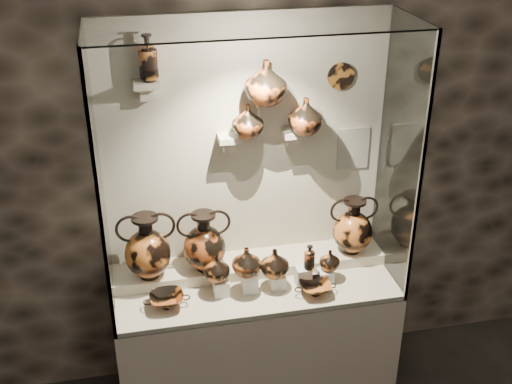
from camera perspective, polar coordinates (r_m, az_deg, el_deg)
wall_back at (r=3.82m, az=-1.00°, el=4.00°), size 5.00×0.02×3.20m
plinth at (r=4.19m, az=-0.01°, el=-13.04°), size 1.70×0.60×0.80m
front_tier at (r=3.93m, az=-0.01°, el=-8.41°), size 1.68×0.58×0.03m
rear_tier at (r=4.05m, az=-0.52°, el=-6.60°), size 1.70×0.25×0.10m
back_panel at (r=3.81m, az=-0.98°, el=3.97°), size 1.70×0.03×1.60m
glass_front at (r=3.27m, az=1.05°, el=-0.16°), size 1.70×0.01×1.60m
glass_left at (r=3.48m, az=-13.80°, el=0.72°), size 0.01×0.60×1.60m
glass_right at (r=3.78m, az=12.66°, el=3.07°), size 0.01×0.60×1.60m
glass_top at (r=3.27m, az=-0.01°, el=14.71°), size 1.70×0.60×0.01m
frame_post_left at (r=3.22m, az=-13.73°, el=-1.52°), size 0.02×0.02×1.60m
frame_post_right at (r=3.54m, az=14.40°, el=1.17°), size 0.02×0.02×1.60m
pedestal_a at (r=3.82m, az=-3.12°, el=-8.43°), size 0.09×0.09×0.10m
pedestal_b at (r=3.84m, az=-0.59°, el=-7.96°), size 0.09×0.09×0.13m
pedestal_c at (r=3.88m, az=1.89°, el=-7.90°), size 0.09×0.09×0.09m
pedestal_d at (r=3.90m, az=4.20°, el=-7.42°), size 0.09×0.09×0.12m
pedestal_e at (r=3.95m, az=6.16°, el=-7.40°), size 0.09×0.09×0.08m
bracket_ul at (r=3.53m, az=-9.72°, el=9.44°), size 0.14×0.12×0.04m
bracket_ca at (r=3.69m, az=-2.30°, el=4.82°), size 0.14×0.12×0.04m
bracket_cb at (r=3.66m, az=0.76°, el=7.97°), size 0.10×0.12×0.04m
bracket_cc at (r=3.77m, az=3.43°, el=5.26°), size 0.14×0.12×0.04m
amphora_left at (r=3.82m, az=-9.65°, el=-4.79°), size 0.38×0.38×0.41m
amphora_mid at (r=3.85m, az=-4.62°, el=-4.39°), size 0.32×0.32×0.38m
amphora_right at (r=4.06m, az=8.61°, el=-2.97°), size 0.38×0.38×0.37m
jug_a at (r=3.75m, az=-3.53°, el=-6.73°), size 0.18×0.18×0.16m
jug_b at (r=3.73m, az=-0.85°, el=-6.18°), size 0.20×0.20×0.18m
jug_c at (r=3.80m, az=1.66°, el=-6.31°), size 0.20×0.20×0.18m
jug_e at (r=3.91m, az=6.56°, el=-6.00°), size 0.13×0.13×0.13m
lekythos_small at (r=3.82m, az=4.77°, el=-5.66°), size 0.08×0.08×0.18m
kylix_left at (r=3.75m, az=-7.94°, el=-9.45°), size 0.26×0.22×0.10m
kylix_right at (r=3.83m, az=5.28°, el=-8.43°), size 0.29×0.27×0.10m
lekythos_tall at (r=3.48m, az=-9.59°, el=11.88°), size 0.13×0.13×0.28m
ovoid_vase_a at (r=3.63m, az=-0.75°, el=6.34°), size 0.23×0.23×0.19m
ovoid_vase_b at (r=3.55m, az=0.87°, el=9.75°), size 0.28×0.28×0.25m
ovoid_vase_c at (r=3.69m, az=4.42°, el=6.80°), size 0.21×0.21×0.21m
wall_plate at (r=3.79m, az=7.55°, el=10.18°), size 0.16×0.02×0.16m
info_placard at (r=3.99m, az=8.59°, el=3.84°), size 0.20×0.01×0.27m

